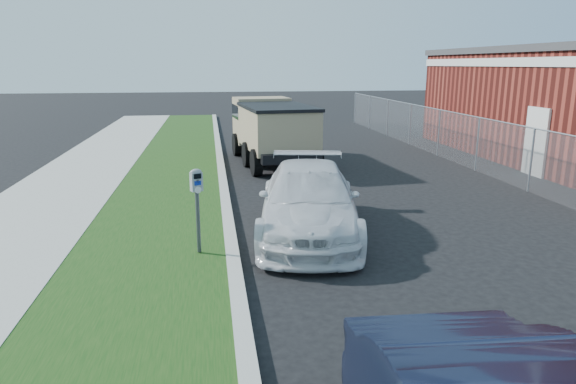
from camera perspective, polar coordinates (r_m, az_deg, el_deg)
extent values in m
plane|color=black|center=(10.13, 8.78, -6.57)|extent=(120.00, 120.00, 0.00)
cube|color=#96968E|center=(11.56, -6.66, -3.48)|extent=(0.25, 50.00, 0.15)
cube|color=#133A0F|center=(11.63, -14.57, -3.80)|extent=(3.00, 50.00, 0.13)
cube|color=#96968E|center=(12.29, -28.17, -4.07)|extent=(3.00, 50.00, 0.14)
plane|color=slate|center=(18.54, 20.30, 4.99)|extent=(0.00, 30.00, 30.00)
cylinder|color=#9298A0|center=(18.43, 20.54, 7.75)|extent=(0.04, 30.00, 0.04)
cylinder|color=#9298A0|center=(16.01, 25.41, 3.20)|extent=(0.06, 0.06, 1.80)
cylinder|color=#9298A0|center=(18.54, 20.30, 4.99)|extent=(0.06, 0.06, 1.80)
cylinder|color=#9298A0|center=(21.18, 16.43, 6.32)|extent=(0.06, 0.06, 1.80)
cylinder|color=#9298A0|center=(23.91, 13.41, 7.33)|extent=(0.06, 0.06, 1.80)
cylinder|color=#9298A0|center=(26.70, 11.01, 8.11)|extent=(0.06, 0.06, 1.80)
cylinder|color=#9298A0|center=(29.53, 9.05, 8.74)|extent=(0.06, 0.06, 1.80)
cylinder|color=#9298A0|center=(32.39, 7.44, 9.25)|extent=(0.06, 0.06, 1.80)
cube|color=silver|center=(19.96, 23.40, 13.10)|extent=(0.06, 14.00, 0.30)
cube|color=silver|center=(18.43, 25.81, 5.04)|extent=(0.08, 1.10, 2.20)
cylinder|color=#3F4247|center=(9.55, -9.96, -3.34)|extent=(0.09, 0.09, 1.14)
cube|color=gray|center=(9.35, -10.15, 1.13)|extent=(0.24, 0.20, 0.34)
ellipsoid|color=gray|center=(9.32, -10.20, 2.16)|extent=(0.25, 0.21, 0.13)
cube|color=black|center=(9.26, -10.02, 1.73)|extent=(0.13, 0.06, 0.09)
cube|color=#0D2799|center=(9.29, -10.00, 0.98)|extent=(0.12, 0.05, 0.08)
cylinder|color=silver|center=(9.32, -9.96, 0.23)|extent=(0.12, 0.05, 0.13)
cube|color=#3F4247|center=(9.28, -10.00, 1.18)|extent=(0.04, 0.02, 0.06)
imported|color=silver|center=(10.91, 2.20, -0.90)|extent=(2.86, 5.27, 1.45)
cube|color=black|center=(18.77, -1.69, 5.15)|extent=(2.51, 5.82, 0.31)
cube|color=#8D7A5B|center=(20.65, -2.98, 7.99)|extent=(2.23, 1.79, 1.77)
cube|color=black|center=(20.61, -2.99, 8.97)|extent=(2.26, 1.81, 0.53)
cube|color=#8D7A5B|center=(17.99, -1.20, 7.11)|extent=(2.49, 3.91, 1.41)
cube|color=black|center=(17.92, -1.22, 9.44)|extent=(2.58, 4.00, 0.11)
cube|color=black|center=(21.56, -3.40, 6.11)|extent=(2.12, 0.35, 0.27)
cylinder|color=black|center=(20.50, -5.69, 5.28)|extent=(0.37, 0.91, 0.88)
cylinder|color=black|center=(20.91, -0.15, 5.52)|extent=(0.37, 0.91, 0.88)
cylinder|color=black|center=(18.18, -4.51, 4.19)|extent=(0.37, 0.91, 0.88)
cylinder|color=black|center=(18.63, 1.67, 4.47)|extent=(0.37, 0.91, 0.88)
cylinder|color=black|center=(16.64, -3.54, 3.29)|extent=(0.37, 0.91, 0.88)
cylinder|color=black|center=(17.13, 3.15, 3.61)|extent=(0.37, 0.91, 0.88)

